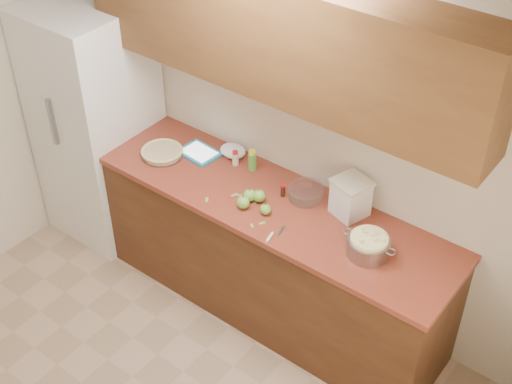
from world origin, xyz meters
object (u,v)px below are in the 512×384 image
Objects in this scene: colander at (368,246)px; flour_canister at (351,197)px; pie at (162,152)px; tablet at (199,153)px.

flour_canister is at bearing 138.19° from colander.
tablet is at bearing 40.80° from pie.
colander is 1.40m from tablet.
flour_canister is at bearing 10.63° from pie.
flour_canister reaches higher than pie.
pie is at bearing -169.37° from flour_canister.
colander is at bearing -41.81° from flour_canister.
flour_canister is (1.31, 0.25, 0.10)m from pie.
pie reaches higher than tablet.
tablet is (0.19, 0.16, -0.01)m from pie.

